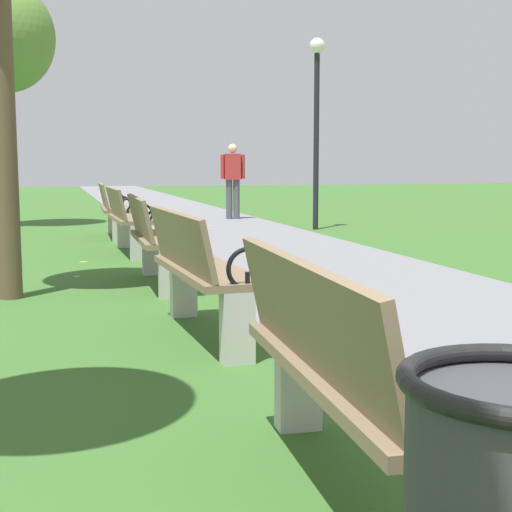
{
  "coord_description": "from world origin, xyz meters",
  "views": [
    {
      "loc": [
        -1.5,
        0.1,
        1.23
      ],
      "look_at": [
        -0.05,
        5.29,
        0.55
      ],
      "focal_mm": 51.91,
      "sensor_mm": 36.0,
      "label": 1
    }
  ],
  "objects_px": {
    "park_bench_2": "(343,371)",
    "park_bench_3": "(199,270)",
    "tree_4": "(5,38)",
    "park_bench_6": "(113,208)",
    "lamp_post": "(317,104)",
    "park_bench_4": "(154,238)",
    "park_bench_5": "(126,218)",
    "pedestrian_walking": "(233,177)"
  },
  "relations": [
    {
      "from": "park_bench_4",
      "to": "park_bench_6",
      "type": "bearing_deg",
      "value": 90.0
    },
    {
      "from": "park_bench_5",
      "to": "lamp_post",
      "type": "xyz_separation_m",
      "value": [
        3.77,
        2.83,
        1.82
      ]
    },
    {
      "from": "park_bench_4",
      "to": "tree_4",
      "type": "distance_m",
      "value": 8.46
    },
    {
      "from": "park_bench_5",
      "to": "park_bench_2",
      "type": "bearing_deg",
      "value": -90.0
    },
    {
      "from": "lamp_post",
      "to": "park_bench_4",
      "type": "bearing_deg",
      "value": -124.03
    },
    {
      "from": "park_bench_3",
      "to": "park_bench_5",
      "type": "bearing_deg",
      "value": 90.0
    },
    {
      "from": "park_bench_5",
      "to": "pedestrian_walking",
      "type": "distance_m",
      "value": 6.24
    },
    {
      "from": "park_bench_4",
      "to": "tree_4",
      "type": "xyz_separation_m",
      "value": [
        -1.71,
        7.69,
        3.08
      ]
    },
    {
      "from": "park_bench_6",
      "to": "tree_4",
      "type": "distance_m",
      "value": 4.42
    },
    {
      "from": "pedestrian_walking",
      "to": "lamp_post",
      "type": "xyz_separation_m",
      "value": [
        0.92,
        -2.71,
        1.38
      ]
    },
    {
      "from": "park_bench_5",
      "to": "park_bench_4",
      "type": "bearing_deg",
      "value": -90.0
    },
    {
      "from": "park_bench_2",
      "to": "pedestrian_walking",
      "type": "distance_m",
      "value": 13.56
    },
    {
      "from": "tree_4",
      "to": "park_bench_6",
      "type": "bearing_deg",
      "value": -57.32
    },
    {
      "from": "park_bench_2",
      "to": "park_bench_6",
      "type": "relative_size",
      "value": 1.0
    },
    {
      "from": "park_bench_2",
      "to": "park_bench_3",
      "type": "bearing_deg",
      "value": 90.0
    },
    {
      "from": "tree_4",
      "to": "park_bench_4",
      "type": "bearing_deg",
      "value": -77.45
    },
    {
      "from": "park_bench_5",
      "to": "tree_4",
      "type": "height_order",
      "value": "tree_4"
    },
    {
      "from": "pedestrian_walking",
      "to": "lamp_post",
      "type": "bearing_deg",
      "value": -71.26
    },
    {
      "from": "pedestrian_walking",
      "to": "lamp_post",
      "type": "relative_size",
      "value": 0.47
    },
    {
      "from": "park_bench_6",
      "to": "lamp_post",
      "type": "bearing_deg",
      "value": 8.38
    },
    {
      "from": "park_bench_2",
      "to": "park_bench_4",
      "type": "bearing_deg",
      "value": 90.0
    },
    {
      "from": "park_bench_2",
      "to": "lamp_post",
      "type": "bearing_deg",
      "value": 70.33
    },
    {
      "from": "park_bench_5",
      "to": "lamp_post",
      "type": "height_order",
      "value": "lamp_post"
    },
    {
      "from": "park_bench_2",
      "to": "park_bench_4",
      "type": "height_order",
      "value": "same"
    },
    {
      "from": "park_bench_3",
      "to": "tree_4",
      "type": "relative_size",
      "value": 0.35
    },
    {
      "from": "park_bench_4",
      "to": "lamp_post",
      "type": "xyz_separation_m",
      "value": [
        3.77,
        5.58,
        1.82
      ]
    },
    {
      "from": "park_bench_6",
      "to": "lamp_post",
      "type": "xyz_separation_m",
      "value": [
        3.77,
        0.55,
        1.82
      ]
    },
    {
      "from": "park_bench_4",
      "to": "lamp_post",
      "type": "distance_m",
      "value": 6.97
    },
    {
      "from": "park_bench_2",
      "to": "lamp_post",
      "type": "xyz_separation_m",
      "value": [
        3.77,
        10.54,
        1.82
      ]
    },
    {
      "from": "lamp_post",
      "to": "park_bench_5",
      "type": "bearing_deg",
      "value": -143.12
    },
    {
      "from": "park_bench_2",
      "to": "pedestrian_walking",
      "type": "bearing_deg",
      "value": 77.87
    },
    {
      "from": "park_bench_5",
      "to": "pedestrian_walking",
      "type": "bearing_deg",
      "value": 62.78
    },
    {
      "from": "park_bench_4",
      "to": "park_bench_5",
      "type": "relative_size",
      "value": 1.0
    },
    {
      "from": "park_bench_3",
      "to": "park_bench_6",
      "type": "bearing_deg",
      "value": 90.0
    },
    {
      "from": "park_bench_2",
      "to": "park_bench_3",
      "type": "distance_m",
      "value": 2.65
    },
    {
      "from": "park_bench_6",
      "to": "tree_4",
      "type": "bearing_deg",
      "value": 122.68
    },
    {
      "from": "park_bench_6",
      "to": "lamp_post",
      "type": "distance_m",
      "value": 4.22
    },
    {
      "from": "park_bench_2",
      "to": "tree_4",
      "type": "bearing_deg",
      "value": 97.71
    },
    {
      "from": "park_bench_2",
      "to": "park_bench_5",
      "type": "xyz_separation_m",
      "value": [
        -0.0,
        7.71,
        0.0
      ]
    },
    {
      "from": "park_bench_3",
      "to": "lamp_post",
      "type": "xyz_separation_m",
      "value": [
        3.77,
        7.89,
        1.82
      ]
    },
    {
      "from": "tree_4",
      "to": "pedestrian_walking",
      "type": "bearing_deg",
      "value": 7.45
    },
    {
      "from": "park_bench_6",
      "to": "park_bench_3",
      "type": "bearing_deg",
      "value": -90.0
    }
  ]
}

